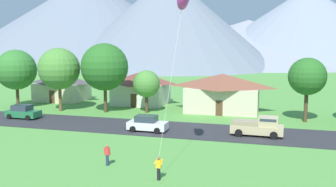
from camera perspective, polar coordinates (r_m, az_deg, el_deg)
name	(u,v)px	position (r m, az deg, el deg)	size (l,w,h in m)	color
road_strip	(188,130)	(41.09, 3.04, -5.55)	(160.00, 7.43, 0.08)	#2D2D33
mountain_west_ridge	(306,25)	(180.10, 20.12, 9.64)	(102.22, 102.22, 33.02)	gray
mountain_far_east_ridge	(248,41)	(182.58, 11.99, 7.79)	(128.51, 128.51, 19.45)	#8E939E
mountain_central_ridge	(169,21)	(143.71, 0.12, 10.97)	(80.82, 80.82, 34.49)	slate
mountain_east_ridge	(89,20)	(175.15, -11.81, 10.81)	(119.55, 119.55, 37.91)	slate
house_leftmost	(222,92)	(51.98, 8.23, 0.21)	(10.43, 6.57, 5.23)	beige
house_left_center	(62,86)	(63.66, -15.72, 1.05)	(8.06, 6.50, 4.47)	beige
house_right_center	(141,87)	(58.03, -4.08, 0.93)	(8.24, 7.16, 4.95)	silver
tree_near_left	(307,77)	(47.42, 20.32, 2.41)	(4.44, 4.44, 7.71)	#4C3823
tree_left_of_center	(147,84)	(50.70, -3.27, 1.45)	(3.65, 3.65, 5.76)	#4C3823
tree_center	(105,67)	(51.39, -9.56, 3.97)	(6.38, 6.38, 9.37)	#4C3823
tree_right_of_center	(16,70)	(58.26, -21.97, 3.34)	(5.73, 5.73, 8.42)	#4C3823
tree_near_right	(59,69)	(53.70, -16.15, 3.61)	(5.69, 5.69, 8.72)	brown
parked_car_white_west_end	(147,124)	(40.45, -3.14, -4.57)	(4.22, 2.12, 1.68)	white
parked_car_green_mid_east	(23,112)	(50.28, -21.08, -2.63)	(4.23, 2.14, 1.68)	#237042
pickup_truck_sand_west_side	(258,126)	(39.43, 13.51, -4.82)	(5.26, 2.46, 1.99)	#C6B284
kite_flyer_with_kite	(182,2)	(28.45, 2.18, 13.73)	(2.13, 5.26, 13.65)	black
watcher_person	(107,155)	(29.98, -9.18, -9.11)	(0.56, 0.24, 1.68)	navy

